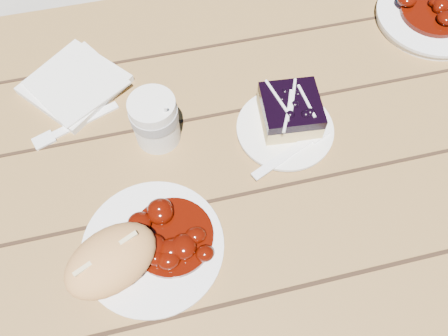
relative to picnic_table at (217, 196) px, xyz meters
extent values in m
plane|color=#9E988F|center=(0.00, 0.00, -0.59)|extent=(60.00, 60.00, 0.00)
cube|color=brown|center=(0.00, 0.00, 0.14)|extent=(2.00, 0.80, 0.05)
cube|color=brown|center=(0.00, 0.65, -0.15)|extent=(1.80, 0.25, 0.04)
cube|color=brown|center=(0.80, 0.65, -0.38)|extent=(0.06, 0.06, 0.42)
cylinder|color=white|center=(-0.12, -0.14, 0.17)|extent=(0.20, 0.20, 0.02)
ellipsoid|color=tan|center=(-0.18, -0.16, 0.21)|extent=(0.16, 0.14, 0.07)
cylinder|color=white|center=(0.13, 0.02, 0.17)|extent=(0.16, 0.16, 0.01)
cube|color=#E9CB7F|center=(0.14, 0.04, 0.19)|extent=(0.10, 0.10, 0.03)
cube|color=black|center=(0.14, 0.04, 0.21)|extent=(0.10, 0.10, 0.02)
cylinder|color=white|center=(-0.09, 0.06, 0.21)|extent=(0.07, 0.07, 0.09)
cube|color=white|center=(-0.22, 0.20, 0.17)|extent=(0.21, 0.21, 0.01)
cylinder|color=white|center=(0.49, 0.21, 0.17)|extent=(0.21, 0.21, 0.02)
camera|label=1|loc=(-0.07, -0.36, 0.79)|focal=35.00mm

